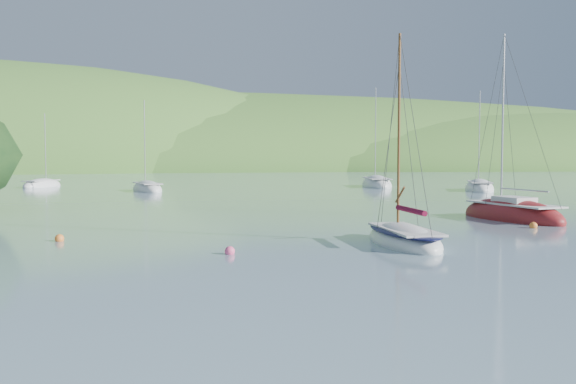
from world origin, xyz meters
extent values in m
plane|color=gray|center=(0.00, 0.00, 0.00)|extent=(700.00, 700.00, 0.00)
ellipsoid|color=#386D29|center=(0.00, 170.00, 0.00)|extent=(440.00, 110.00, 44.00)
ellipsoid|color=#386D29|center=(90.00, 160.00, 0.00)|extent=(240.00, 100.00, 34.00)
ellipsoid|color=white|center=(4.16, 4.47, 0.12)|extent=(2.51, 6.69, 1.63)
cube|color=beige|center=(4.16, 4.34, 0.70)|extent=(1.87, 5.22, 0.10)
cylinder|color=brown|center=(4.17, 5.27, 5.11)|extent=(0.12, 0.12, 8.89)
ellipsoid|color=#0C0E34|center=(4.16, 4.47, 0.60)|extent=(2.46, 6.62, 0.28)
cylinder|color=maroon|center=(4.16, 3.67, 1.61)|extent=(0.27, 3.20, 0.24)
ellipsoid|color=maroon|center=(14.72, 13.58, 0.17)|extent=(4.38, 8.87, 2.34)
cube|color=beige|center=(14.75, 13.42, 0.99)|extent=(3.32, 6.90, 0.10)
cylinder|color=#B1B0B4|center=(14.54, 14.59, 6.25)|extent=(0.12, 0.12, 10.61)
cube|color=beige|center=(14.75, 13.42, 1.23)|extent=(1.99, 2.62, 0.42)
cylinder|color=#B1B0B4|center=(14.90, 12.58, 1.90)|extent=(0.81, 4.02, 0.09)
ellipsoid|color=white|center=(-8.41, 48.99, 0.15)|extent=(4.51, 8.06, 2.08)
cube|color=beige|center=(-8.37, 48.85, 0.88)|extent=(3.43, 6.26, 0.10)
cylinder|color=#B1B0B4|center=(-8.64, 49.88, 5.42)|extent=(0.12, 0.12, 9.15)
ellipsoid|color=white|center=(19.31, 53.19, 0.18)|extent=(4.71, 9.82, 2.56)
cube|color=beige|center=(19.28, 53.00, 1.08)|extent=(3.56, 7.64, 0.10)
cylinder|color=#B1B0B4|center=(19.48, 54.31, 6.69)|extent=(0.12, 0.12, 11.31)
ellipsoid|color=white|center=(-21.37, 60.33, 0.14)|extent=(5.03, 7.32, 1.89)
cube|color=beige|center=(-21.43, 60.20, 0.81)|extent=(3.85, 5.67, 0.10)
cylinder|color=#B1B0B4|center=(-21.04, 61.09, 4.92)|extent=(0.12, 0.12, 8.31)
ellipsoid|color=white|center=(27.91, 43.25, 0.17)|extent=(5.87, 8.98, 2.31)
cube|color=beige|center=(27.85, 43.09, 0.98)|extent=(4.49, 6.97, 0.10)
cylinder|color=#B1B0B4|center=(28.29, 44.19, 6.02)|extent=(0.12, 0.12, 10.17)
sphere|color=#FB5285|center=(-3.83, 3.12, 0.12)|extent=(0.42, 0.42, 0.42)
sphere|color=orange|center=(13.49, 9.20, 0.12)|extent=(0.43, 0.43, 0.43)
sphere|color=orange|center=(-11.27, 8.49, 0.12)|extent=(0.43, 0.43, 0.43)
camera|label=1|loc=(-6.33, -22.72, 4.07)|focal=40.00mm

